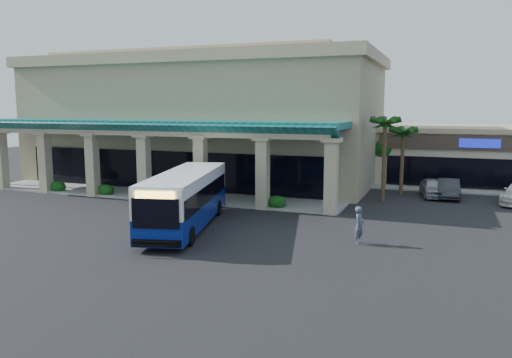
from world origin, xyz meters
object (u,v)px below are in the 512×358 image
at_px(pedestrian, 359,225).
at_px(car_silver, 433,188).
at_px(transit_bus, 186,200).
at_px(car_white, 448,188).

height_order(pedestrian, car_silver, pedestrian).
bearing_deg(pedestrian, transit_bus, 100.70).
bearing_deg(car_silver, transit_bus, -140.01).
distance_m(pedestrian, car_silver, 15.15).
bearing_deg(transit_bus, car_silver, 35.93).
xyz_separation_m(transit_bus, pedestrian, (9.53, -0.01, -0.61)).
relative_size(transit_bus, pedestrian, 5.93).
distance_m(transit_bus, car_white, 20.18).
xyz_separation_m(transit_bus, car_white, (13.62, 14.87, -0.84)).
bearing_deg(car_white, pedestrian, -108.72).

